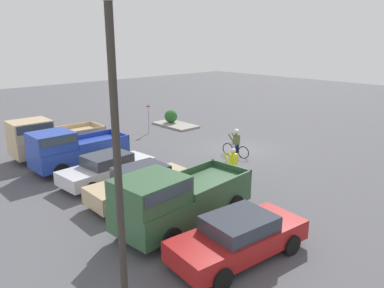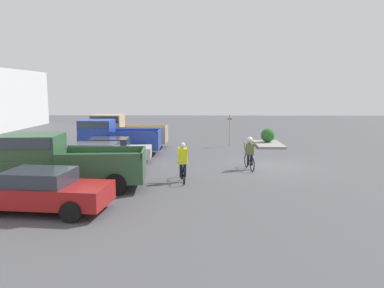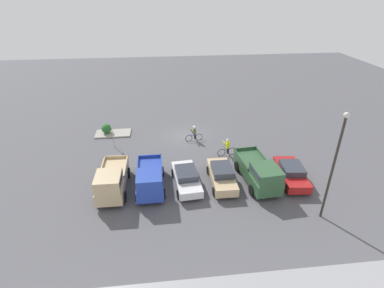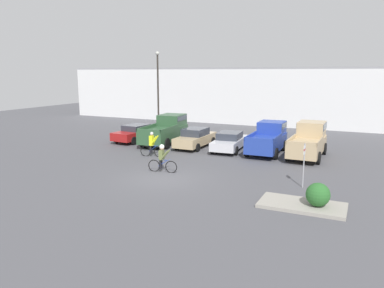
% 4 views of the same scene
% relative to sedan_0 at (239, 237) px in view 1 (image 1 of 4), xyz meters
% --- Properties ---
extents(ground_plane, '(80.00, 80.00, 0.00)m').
position_rel_sedan_0_xyz_m(ground_plane, '(7.64, -8.92, -0.72)').
color(ground_plane, '#4C4C51').
extents(sedan_0, '(2.33, 4.71, 1.40)m').
position_rel_sedan_0_xyz_m(sedan_0, '(0.00, 0.00, 0.00)').
color(sedan_0, maroon).
rests_on(sedan_0, ground_plane).
extents(pickup_truck_0, '(2.59, 5.67, 2.25)m').
position_rel_sedan_0_xyz_m(pickup_truck_0, '(2.76, 0.24, 0.45)').
color(pickup_truck_0, '#2D5133').
rests_on(pickup_truck_0, ground_plane).
extents(sedan_1, '(1.92, 4.61, 1.49)m').
position_rel_sedan_0_xyz_m(sedan_1, '(5.60, -0.28, 0.02)').
color(sedan_1, tan).
rests_on(sedan_1, ground_plane).
extents(sedan_2, '(2.22, 4.66, 1.38)m').
position_rel_sedan_0_xyz_m(sedan_2, '(8.40, -0.29, -0.02)').
color(sedan_2, silver).
rests_on(sedan_2, ground_plane).
extents(pickup_truck_1, '(2.22, 4.91, 2.16)m').
position_rel_sedan_0_xyz_m(pickup_truck_1, '(11.20, 0.14, 0.39)').
color(pickup_truck_1, '#233D9E').
rests_on(pickup_truck_1, ground_plane).
extents(pickup_truck_2, '(2.19, 5.18, 2.30)m').
position_rel_sedan_0_xyz_m(pickup_truck_2, '(14.01, 0.17, 0.46)').
color(pickup_truck_2, tan).
rests_on(pickup_truck_2, ground_plane).
extents(cyclist_0, '(1.78, 0.51, 1.67)m').
position_rel_sedan_0_xyz_m(cyclist_0, '(6.90, -7.79, 0.15)').
color(cyclist_0, black).
rests_on(cyclist_0, ground_plane).
extents(cyclist_1, '(1.78, 0.51, 1.75)m').
position_rel_sedan_0_xyz_m(cyclist_1, '(4.25, -4.51, 0.13)').
color(cyclist_1, black).
rests_on(cyclist_1, ground_plane).
extents(fire_lane_sign, '(0.06, 0.30, 2.27)m').
position_rel_sedan_0_xyz_m(fire_lane_sign, '(14.82, -7.37, 0.66)').
color(fire_lane_sign, '#9E9EA3').
rests_on(fire_lane_sign, ground_plane).
extents(lamppost, '(0.36, 0.36, 7.62)m').
position_rel_sedan_0_xyz_m(lamppost, '(-0.35, 4.33, 3.69)').
color(lamppost, '#2D2823').
rests_on(lamppost, ground_plane).
extents(curb_island, '(3.64, 1.91, 0.15)m').
position_rel_sedan_0_xyz_m(curb_island, '(15.25, -10.25, -0.64)').
color(curb_island, gray).
rests_on(curb_island, ground_plane).
extents(shrub, '(1.01, 1.01, 1.01)m').
position_rel_sedan_0_xyz_m(shrub, '(15.88, -10.30, -0.06)').
color(shrub, '#286028').
rests_on(shrub, curb_island).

